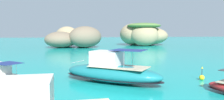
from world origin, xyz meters
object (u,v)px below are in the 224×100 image
motorboat_teal (111,72)px  channel_buoy (202,77)px  islet_small (74,38)px  motorboat_cream (0,79)px  islet_large (142,35)px

motorboat_teal → channel_buoy: 9.92m
islet_small → motorboat_teal: bearing=-87.1°
islet_small → motorboat_cream: islet_small is taller
motorboat_cream → motorboat_teal: (10.64, 0.00, 0.32)m
islet_large → motorboat_cream: (-34.96, -58.34, -3.40)m
islet_small → channel_buoy: (12.46, -53.66, -2.94)m
motorboat_cream → channel_buoy: bearing=-3.1°
motorboat_cream → channel_buoy: size_ratio=4.86×
channel_buoy → islet_small: bearing=103.1°
islet_large → motorboat_teal: 63.28m
islet_small → channel_buoy: size_ratio=15.47×
channel_buoy → islet_large: bearing=76.3°
islet_large → channel_buoy: bearing=-103.7°
islet_small → motorboat_cream: size_ratio=3.18×
motorboat_teal → channel_buoy: motorboat_teal is taller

